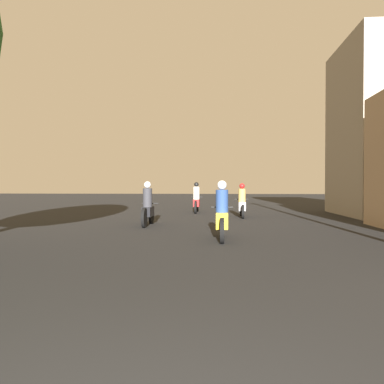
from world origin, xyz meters
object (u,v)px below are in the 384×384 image
object	(u,v)px
motorcycle_silver	(242,203)
motorcycle_black	(148,208)
motorcycle_yellow	(222,216)
motorcycle_red	(196,200)

from	to	relation	value
motorcycle_silver	motorcycle_black	bearing A→B (deg)	-138.01
motorcycle_yellow	motorcycle_silver	world-z (taller)	motorcycle_yellow
motorcycle_silver	motorcycle_red	distance (m)	3.42
motorcycle_yellow	motorcycle_black	size ratio (longest dim) A/B	0.98
motorcycle_silver	motorcycle_red	world-z (taller)	motorcycle_red
motorcycle_yellow	motorcycle_silver	distance (m)	6.97
motorcycle_yellow	motorcycle_black	world-z (taller)	motorcycle_black
motorcycle_red	motorcycle_black	bearing A→B (deg)	-99.48
motorcycle_black	motorcycle_red	distance (m)	6.48
motorcycle_black	motorcycle_red	size ratio (longest dim) A/B	1.00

